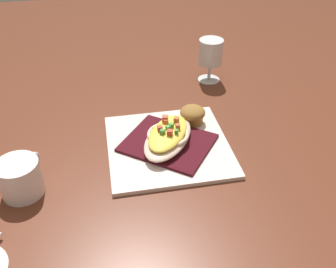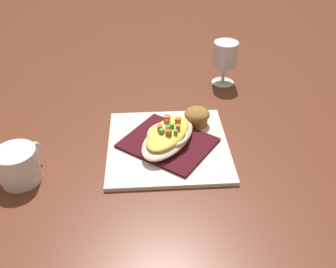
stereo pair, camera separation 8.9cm
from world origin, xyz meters
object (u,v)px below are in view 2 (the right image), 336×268
gratin_dish (168,135)px  coffee_mug (19,167)px  square_plate (168,146)px  muffin (197,116)px  stemmed_glass (225,57)px

gratin_dish → coffee_mug: bearing=-164.8°
square_plate → coffee_mug: coffee_mug is taller
square_plate → muffin: bearing=44.5°
gratin_dish → stemmed_glass: stemmed_glass is taller
stemmed_glass → muffin: bearing=-115.9°
square_plate → muffin: muffin is taller
gratin_dish → muffin: size_ratio=3.27×
square_plate → gratin_dish: 0.03m
muffin → coffee_mug: bearing=-157.6°
square_plate → coffee_mug: size_ratio=2.59×
square_plate → muffin: (0.08, 0.08, 0.03)m
square_plate → gratin_dish: size_ratio=1.36×
gratin_dish → stemmed_glass: size_ratio=1.60×
gratin_dish → coffee_mug: (-0.33, -0.09, -0.00)m
gratin_dish → square_plate: bearing=-113.4°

